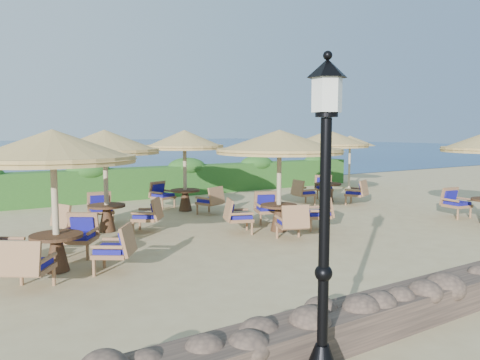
# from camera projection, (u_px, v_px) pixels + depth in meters

# --- Properties ---
(ground) EXTENTS (120.00, 120.00, 0.00)m
(ground) POSITION_uv_depth(u_px,v_px,m) (284.00, 225.00, 13.09)
(ground) COLOR tan
(ground) RESTS_ON ground
(sea) EXTENTS (160.00, 160.00, 0.00)m
(sea) POSITION_uv_depth(u_px,v_px,m) (4.00, 148.00, 71.84)
(sea) COLOR navy
(sea) RESTS_ON ground
(hedge) EXTENTS (18.00, 0.90, 1.20)m
(hedge) POSITION_uv_depth(u_px,v_px,m) (176.00, 181.00, 19.07)
(hedge) COLOR #204F19
(hedge) RESTS_ON ground
(lamp_post) EXTENTS (0.44, 0.44, 3.31)m
(lamp_post) POSITION_uv_depth(u_px,v_px,m) (324.00, 239.00, 4.66)
(lamp_post) COLOR black
(lamp_post) RESTS_ON ground
(extra_parasol) EXTENTS (2.30, 2.30, 2.41)m
(extra_parasol) POSITION_uv_depth(u_px,v_px,m) (350.00, 141.00, 21.38)
(extra_parasol) COLOR tan
(extra_parasol) RESTS_ON ground
(cafe_set_0) EXTENTS (3.02, 3.02, 2.65)m
(cafe_set_0) POSITION_uv_depth(u_px,v_px,m) (54.00, 172.00, 8.56)
(cafe_set_0) COLOR tan
(cafe_set_0) RESTS_ON ground
(cafe_set_1) EXTENTS (3.32, 3.32, 2.65)m
(cafe_set_1) POSITION_uv_depth(u_px,v_px,m) (279.00, 157.00, 12.08)
(cafe_set_1) COLOR tan
(cafe_set_1) RESTS_ON ground
(cafe_set_3) EXTENTS (2.84, 2.84, 2.65)m
(cafe_set_3) POSITION_uv_depth(u_px,v_px,m) (105.00, 158.00, 12.04)
(cafe_set_3) COLOR tan
(cafe_set_3) RESTS_ON ground
(cafe_set_4) EXTENTS (2.56, 2.87, 2.65)m
(cafe_set_4) POSITION_uv_depth(u_px,v_px,m) (185.00, 151.00, 15.18)
(cafe_set_4) COLOR tan
(cafe_set_4) RESTS_ON ground
(cafe_set_5) EXTENTS (2.88, 2.88, 2.65)m
(cafe_set_5) POSITION_uv_depth(u_px,v_px,m) (329.00, 150.00, 17.03)
(cafe_set_5) COLOR tan
(cafe_set_5) RESTS_ON ground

